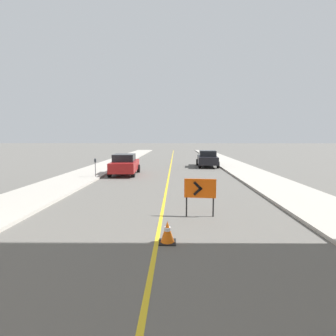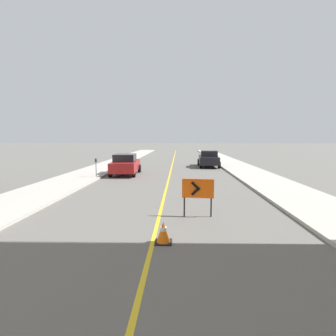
% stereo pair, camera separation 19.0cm
% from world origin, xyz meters
% --- Properties ---
extents(lane_stripe, '(0.12, 73.24, 0.01)m').
position_xyz_m(lane_stripe, '(0.00, 36.62, 0.00)').
color(lane_stripe, gold).
rests_on(lane_stripe, ground_plane).
extents(sidewalk_left, '(3.16, 73.24, 0.13)m').
position_xyz_m(sidewalk_left, '(-6.30, 36.62, 0.06)').
color(sidewalk_left, '#ADA89E').
rests_on(sidewalk_left, ground_plane).
extents(sidewalk_right, '(3.16, 73.24, 0.13)m').
position_xyz_m(sidewalk_right, '(6.30, 36.62, 0.06)').
color(sidewalk_right, '#ADA89E').
rests_on(sidewalk_right, ground_plane).
extents(traffic_cone_fifth, '(0.46, 0.46, 0.60)m').
position_xyz_m(traffic_cone_fifth, '(0.29, 22.05, 0.30)').
color(traffic_cone_fifth, black).
rests_on(traffic_cone_fifth, ground_plane).
extents(arrow_barricade_primary, '(1.13, 0.17, 1.37)m').
position_xyz_m(arrow_barricade_primary, '(1.38, 24.45, 0.97)').
color(arrow_barricade_primary, '#EF560C').
rests_on(arrow_barricade_primary, ground_plane).
extents(parked_car_curb_near, '(2.01, 4.38, 1.59)m').
position_xyz_m(parked_car_curb_near, '(-3.38, 35.05, 0.80)').
color(parked_car_curb_near, maroon).
rests_on(parked_car_curb_near, ground_plane).
extents(parked_car_curb_mid, '(2.01, 4.39, 1.59)m').
position_xyz_m(parked_car_curb_mid, '(3.59, 40.81, 0.80)').
color(parked_car_curb_mid, black).
rests_on(parked_car_curb_mid, ground_plane).
extents(parking_meter_far_curb, '(0.12, 0.11, 1.28)m').
position_xyz_m(parking_meter_far_curb, '(-5.07, 33.16, 1.03)').
color(parking_meter_far_curb, '#4C4C51').
rests_on(parking_meter_far_curb, sidewalk_left).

